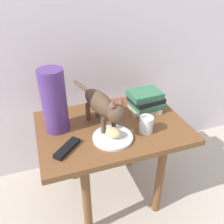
{
  "coord_description": "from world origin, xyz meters",
  "views": [
    {
      "loc": [
        -0.33,
        -0.96,
        1.23
      ],
      "look_at": [
        0.0,
        0.0,
        0.6
      ],
      "focal_mm": 37.63,
      "sensor_mm": 36.0,
      "label": 1
    }
  ],
  "objects_px": {
    "candle_jar": "(146,125)",
    "bread_roll": "(113,133)",
    "cat": "(103,105)",
    "book_stack": "(145,101)",
    "plate": "(113,137)",
    "tv_remote": "(67,148)",
    "green_vase": "(54,101)",
    "side_table": "(112,136)"
  },
  "relations": [
    {
      "from": "candle_jar",
      "to": "bread_roll",
      "type": "bearing_deg",
      "value": -177.93
    },
    {
      "from": "cat",
      "to": "book_stack",
      "type": "bearing_deg",
      "value": 16.57
    },
    {
      "from": "plate",
      "to": "tv_remote",
      "type": "xyz_separation_m",
      "value": [
        -0.22,
        -0.01,
        0.0
      ]
    },
    {
      "from": "plate",
      "to": "cat",
      "type": "xyz_separation_m",
      "value": [
        -0.02,
        0.11,
        0.13
      ]
    },
    {
      "from": "tv_remote",
      "to": "book_stack",
      "type": "bearing_deg",
      "value": -21.35
    },
    {
      "from": "bread_roll",
      "to": "candle_jar",
      "type": "distance_m",
      "value": 0.17
    },
    {
      "from": "bread_roll",
      "to": "tv_remote",
      "type": "height_order",
      "value": "bread_roll"
    },
    {
      "from": "book_stack",
      "to": "green_vase",
      "type": "height_order",
      "value": "green_vase"
    },
    {
      "from": "plate",
      "to": "tv_remote",
      "type": "distance_m",
      "value": 0.22
    },
    {
      "from": "bread_roll",
      "to": "cat",
      "type": "height_order",
      "value": "cat"
    },
    {
      "from": "book_stack",
      "to": "bread_roll",
      "type": "bearing_deg",
      "value": -143.37
    },
    {
      "from": "book_stack",
      "to": "tv_remote",
      "type": "height_order",
      "value": "book_stack"
    },
    {
      "from": "plate",
      "to": "bread_roll",
      "type": "bearing_deg",
      "value": -71.87
    },
    {
      "from": "plate",
      "to": "green_vase",
      "type": "relative_size",
      "value": 0.61
    },
    {
      "from": "side_table",
      "to": "bread_roll",
      "type": "relative_size",
      "value": 9.66
    },
    {
      "from": "green_vase",
      "to": "plate",
      "type": "bearing_deg",
      "value": -35.69
    },
    {
      "from": "plate",
      "to": "green_vase",
      "type": "xyz_separation_m",
      "value": [
        -0.24,
        0.17,
        0.15
      ]
    },
    {
      "from": "book_stack",
      "to": "cat",
      "type": "bearing_deg",
      "value": -163.43
    },
    {
      "from": "plate",
      "to": "green_vase",
      "type": "height_order",
      "value": "green_vase"
    },
    {
      "from": "side_table",
      "to": "bread_roll",
      "type": "bearing_deg",
      "value": -105.82
    },
    {
      "from": "bread_roll",
      "to": "candle_jar",
      "type": "xyz_separation_m",
      "value": [
        0.17,
        0.01,
        -0.0
      ]
    },
    {
      "from": "book_stack",
      "to": "candle_jar",
      "type": "height_order",
      "value": "book_stack"
    },
    {
      "from": "candle_jar",
      "to": "cat",
      "type": "bearing_deg",
      "value": 151.33
    },
    {
      "from": "green_vase",
      "to": "candle_jar",
      "type": "relative_size",
      "value": 3.79
    },
    {
      "from": "plate",
      "to": "book_stack",
      "type": "bearing_deg",
      "value": 35.61
    },
    {
      "from": "side_table",
      "to": "green_vase",
      "type": "distance_m",
      "value": 0.37
    },
    {
      "from": "book_stack",
      "to": "tv_remote",
      "type": "distance_m",
      "value": 0.53
    },
    {
      "from": "candle_jar",
      "to": "tv_remote",
      "type": "relative_size",
      "value": 0.57
    },
    {
      "from": "book_stack",
      "to": "green_vase",
      "type": "xyz_separation_m",
      "value": [
        -0.5,
        -0.02,
        0.1
      ]
    },
    {
      "from": "cat",
      "to": "candle_jar",
      "type": "distance_m",
      "value": 0.24
    },
    {
      "from": "green_vase",
      "to": "tv_remote",
      "type": "relative_size",
      "value": 2.15
    },
    {
      "from": "candle_jar",
      "to": "book_stack",
      "type": "bearing_deg",
      "value": 65.19
    },
    {
      "from": "cat",
      "to": "bread_roll",
      "type": "bearing_deg",
      "value": -81.01
    },
    {
      "from": "plate",
      "to": "bread_roll",
      "type": "distance_m",
      "value": 0.03
    },
    {
      "from": "plate",
      "to": "book_stack",
      "type": "xyz_separation_m",
      "value": [
        0.26,
        0.19,
        0.05
      ]
    },
    {
      "from": "candle_jar",
      "to": "tv_remote",
      "type": "bearing_deg",
      "value": -178.3
    },
    {
      "from": "side_table",
      "to": "cat",
      "type": "relative_size",
      "value": 1.65
    },
    {
      "from": "bread_roll",
      "to": "tv_remote",
      "type": "bearing_deg",
      "value": -178.6
    },
    {
      "from": "book_stack",
      "to": "green_vase",
      "type": "distance_m",
      "value": 0.51
    },
    {
      "from": "book_stack",
      "to": "candle_jar",
      "type": "bearing_deg",
      "value": -114.81
    },
    {
      "from": "cat",
      "to": "tv_remote",
      "type": "bearing_deg",
      "value": -150.48
    },
    {
      "from": "book_stack",
      "to": "tv_remote",
      "type": "xyz_separation_m",
      "value": [
        -0.49,
        -0.2,
        -0.05
      ]
    }
  ]
}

